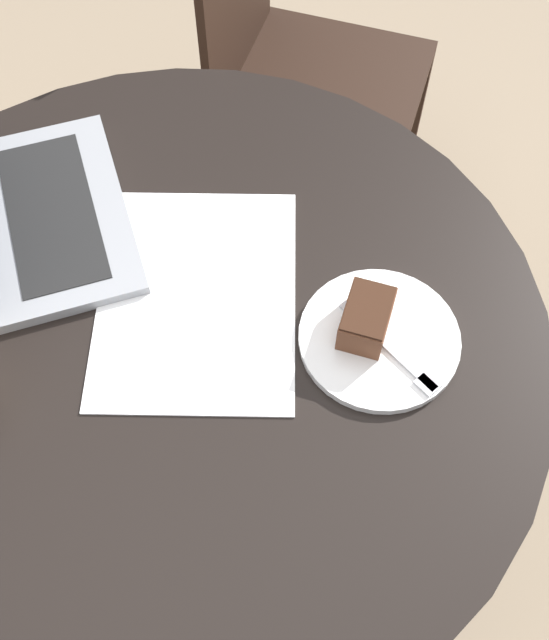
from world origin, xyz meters
TOP-DOWN VIEW (x-y plane):
  - ground_plane at (0.00, 0.00)m, footprint 12.00×12.00m
  - dining_table at (0.00, 0.00)m, footprint 1.02×1.02m
  - chair at (0.83, 0.10)m, footprint 0.43×0.43m
  - paper_document at (0.06, -0.01)m, footprint 0.43×0.37m
  - plate at (0.08, -0.27)m, footprint 0.21×0.21m
  - cake_slice at (0.08, -0.24)m, footprint 0.09×0.06m
  - fork at (0.06, -0.30)m, footprint 0.10×0.16m
  - laptop at (0.09, 0.26)m, footprint 0.41×0.38m

SIDE VIEW (x-z plane):
  - ground_plane at x=0.00m, z-range 0.00..0.00m
  - chair at x=0.83m, z-range 0.01..0.99m
  - dining_table at x=0.00m, z-range 0.20..0.94m
  - paper_document at x=0.06m, z-range 0.74..0.74m
  - plate at x=0.08m, z-range 0.74..0.75m
  - fork at x=0.06m, z-range 0.75..0.76m
  - cake_slice at x=0.08m, z-range 0.75..0.80m
  - laptop at x=0.09m, z-range 0.66..0.92m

